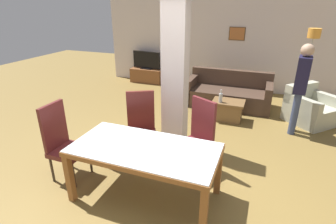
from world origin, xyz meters
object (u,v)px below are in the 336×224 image
object	(u,v)px
dining_table	(145,157)
tv_screen	(147,60)
armchair	(310,110)
bottle	(221,97)
coffee_table	(228,110)
dining_chair_head_left	(63,141)
dining_chair_far_right	(197,135)
floor_lamp	(313,42)
tv_stand	(147,76)
standing_person	(301,84)
dining_chair_far_left	(142,126)
sofa	(228,94)

from	to	relation	value
dining_table	tv_screen	distance (m)	5.44
armchair	bottle	bearing A→B (deg)	-26.53
coffee_table	dining_chair_head_left	bearing A→B (deg)	-123.47
dining_table	dining_chair_far_right	xyz separation A→B (m)	(0.46, 0.83, -0.02)
dining_table	floor_lamp	bearing A→B (deg)	64.18
dining_table	armchair	size ratio (longest dim) A/B	1.56
bottle	tv_stand	world-z (taller)	bottle
floor_lamp	standing_person	bearing A→B (deg)	-99.08
armchair	bottle	distance (m)	1.94
dining_chair_far_left	tv_screen	size ratio (longest dim) A/B	1.19
armchair	coffee_table	bearing A→B (deg)	-28.49
dining_chair_head_left	floor_lamp	xyz separation A→B (m)	(3.50, 4.56, 0.96)
dining_chair_far_right	dining_chair_head_left	bearing A→B (deg)	54.28
dining_chair_far_left	bottle	distance (m)	2.14
bottle	floor_lamp	xyz separation A→B (m)	(1.75, 1.79, 1.01)
tv_stand	armchair	bearing A→B (deg)	-18.62
dining_table	coffee_table	bearing A→B (deg)	78.00
dining_chair_head_left	tv_stand	bearing A→B (deg)	-168.61
dining_chair_far_right	coffee_table	size ratio (longest dim) A/B	1.67
dining_chair_far_left	standing_person	size ratio (longest dim) A/B	0.65
sofa	coffee_table	bearing A→B (deg)	98.52
dining_chair_head_left	armchair	xyz separation A→B (m)	(3.57, 3.40, -0.31)
bottle	coffee_table	bearing A→B (deg)	36.41
dining_chair_far_right	standing_person	bearing A→B (deg)	-98.37
coffee_table	bottle	bearing A→B (deg)	-143.59
dining_table	bottle	size ratio (longest dim) A/B	6.75
dining_chair_head_left	armchair	bearing A→B (deg)	133.59
armchair	tv_screen	bearing A→B (deg)	-64.13
armchair	tv_stand	xyz separation A→B (m)	(-4.56, 1.54, -0.06)
armchair	standing_person	xyz separation A→B (m)	(-0.36, -0.65, 0.73)
dining_chair_head_left	floor_lamp	world-z (taller)	floor_lamp
dining_table	floor_lamp	xyz separation A→B (m)	(2.21, 4.56, 0.94)
armchair	tv_stand	world-z (taller)	armchair
dining_chair_head_left	tv_screen	world-z (taller)	dining_chair_head_left
bottle	tv_stand	bearing A→B (deg)	141.78
sofa	floor_lamp	world-z (taller)	floor_lamp
dining_chair_head_left	sofa	size ratio (longest dim) A/B	0.56
dining_chair_far_right	tv_screen	size ratio (longest dim) A/B	1.19
tv_stand	floor_lamp	xyz separation A→B (m)	(4.49, -0.37, 1.32)
dining_chair_head_left	dining_chair_far_left	bearing A→B (deg)	135.09
sofa	standing_person	size ratio (longest dim) A/B	1.17
coffee_table	tv_stand	xyz separation A→B (m)	(-2.90, 2.04, -0.00)
armchair	floor_lamp	world-z (taller)	floor_lamp
dining_table	dining_chair_far_left	size ratio (longest dim) A/B	1.63
dining_chair_head_left	standing_person	xyz separation A→B (m)	(3.21, 2.75, 0.42)
bottle	tv_screen	xyz separation A→B (m)	(-2.74, 2.16, 0.17)
coffee_table	bottle	world-z (taller)	bottle
coffee_table	floor_lamp	size ratio (longest dim) A/B	0.37
coffee_table	floor_lamp	world-z (taller)	floor_lamp
dining_table	tv_screen	size ratio (longest dim) A/B	1.94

